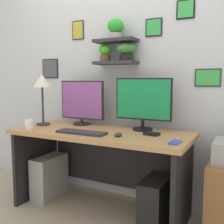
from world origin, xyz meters
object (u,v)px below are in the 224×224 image
Objects in this scene: computer_tower_left at (50,177)px; desk_lamp at (42,84)px; keyboard at (81,132)px; coffee_mug at (29,125)px; scissors_tray at (152,134)px; cell_phone at (175,142)px; computer_mouse at (118,135)px; monitor_right at (143,102)px; monitor_left at (82,102)px; computer_tower_right at (155,203)px; desk at (103,152)px.

desk_lamp is at bearing -165.31° from computer_tower_left.
computer_tower_left is (-0.53, 0.20, -0.55)m from keyboard.
scissors_tray is at bearing 14.34° from coffee_mug.
computer_tower_left is at bearing 173.42° from cell_phone.
keyboard is 0.73m from desk_lamp.
computer_mouse reaches higher than scissors_tray.
monitor_right is 3.76× the size of cell_phone.
computer_tower_left is at bearing -168.13° from monitor_right.
monitor_left is at bearing 166.84° from scissors_tray.
coffee_mug is 0.64m from computer_tower_left.
computer_tower_right is (1.15, 0.20, -0.59)m from coffee_mug.
cell_phone is 1.33m from coffee_mug.
monitor_left is 0.43m from desk_lamp.
computer_mouse is 1.04m from computer_tower_left.
cell_phone is at bearing -1.82° from computer_mouse.
computer_tower_right is (0.55, -0.10, -0.33)m from desk.
cell_phone is 0.34× the size of computer_tower_right.
desk_lamp is at bearing 102.94° from coffee_mug.
monitor_left is at bearing 122.65° from keyboard.
cell_phone is 1.56× the size of coffee_mug.
computer_tower_right is at bearing -47.81° from scissors_tray.
monitor_left is at bearing 148.21° from computer_mouse.
coffee_mug is (-0.27, -0.46, -0.18)m from monitor_left.
coffee_mug is (-0.60, -0.30, 0.26)m from desk.
desk is at bearing -153.68° from monitor_right.
computer_mouse is at bearing -141.92° from scissors_tray.
computer_tower_left is at bearing 159.47° from keyboard.
monitor_right is 1.03× the size of desk_lamp.
cell_phone reaches higher than desk.
monitor_left is (-0.33, 0.16, 0.44)m from desk.
desk is at bearing 72.13° from keyboard.
desk is 3.69× the size of keyboard.
desk is 0.69m from computer_tower_left.
coffee_mug is at bearing -172.51° from keyboard.
monitor_left is at bearing 180.00° from monitor_right.
monitor_right is (0.33, 0.16, 0.47)m from desk.
computer_tower_right is at bearing 148.24° from cell_phone.
cell_phone is (0.80, 0.02, -0.01)m from keyboard.
coffee_mug is at bearing -173.23° from computer_mouse.
computer_mouse is at bearing 5.63° from keyboard.
monitor_left is 1.18× the size of computer_tower_right.
coffee_mug reaches higher than computer_mouse.
keyboard is (-0.40, -0.40, -0.25)m from monitor_right.
desk is at bearing 142.06° from computer_mouse.
keyboard reaches higher than desk.
computer_mouse is 0.47m from cell_phone.
desk reaches higher than computer_tower_right.
desk is 13.53× the size of scissors_tray.
coffee_mug reaches higher than computer_tower_left.
desk_lamp is 1.23× the size of computer_tower_right.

